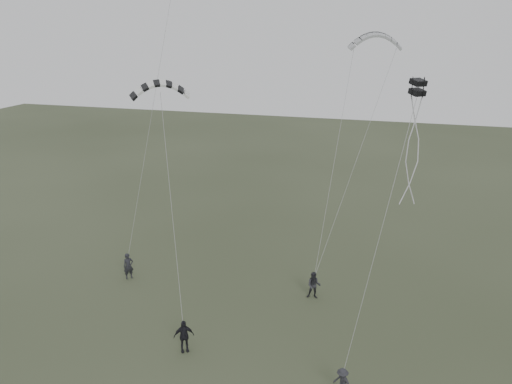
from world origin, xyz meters
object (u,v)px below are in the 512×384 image
(flyer_right, at_px, (314,285))
(flyer_far, at_px, (342,383))
(kite_box, at_px, (418,87))
(flyer_center, at_px, (184,336))
(kite_striped, at_px, (160,83))
(kite_pale_large, at_px, (376,35))
(flyer_left, at_px, (128,266))

(flyer_right, distance_m, flyer_far, 8.78)
(flyer_far, relative_size, kite_box, 2.15)
(flyer_center, distance_m, kite_striped, 14.05)
(flyer_far, height_order, kite_striped, kite_striped)
(kite_pale_large, bearing_deg, flyer_right, -116.50)
(flyer_right, bearing_deg, kite_striped, -175.88)
(flyer_left, relative_size, kite_striped, 0.54)
(kite_box, bearing_deg, kite_pale_large, 62.57)
(flyer_center, bearing_deg, kite_striped, 89.75)
(flyer_right, distance_m, kite_striped, 15.40)
(flyer_left, relative_size, flyer_center, 1.00)
(flyer_left, relative_size, flyer_far, 1.23)
(flyer_right, xyz_separation_m, kite_striped, (-9.08, -1.40, 12.36))
(flyer_center, distance_m, flyer_far, 8.48)
(flyer_right, distance_m, kite_pale_large, 17.31)
(flyer_left, xyz_separation_m, kite_pale_large, (14.77, 9.45, 14.82))
(flyer_left, relative_size, kite_box, 2.65)
(flyer_far, xyz_separation_m, kite_box, (2.16, 4.60, 12.99))
(flyer_center, bearing_deg, flyer_far, -38.32)
(flyer_far, relative_size, kite_striped, 0.44)
(flyer_left, bearing_deg, flyer_center, -86.93)
(flyer_left, relative_size, flyer_right, 1.03)
(flyer_far, relative_size, kite_pale_large, 0.41)
(kite_pale_large, bearing_deg, flyer_left, -159.11)
(flyer_center, xyz_separation_m, flyer_far, (8.40, -1.14, -0.17))
(kite_striped, distance_m, kite_box, 14.15)
(flyer_far, bearing_deg, flyer_center, -155.00)
(kite_pale_large, xyz_separation_m, kite_box, (2.60, -12.33, -2.00))
(kite_box, bearing_deg, kite_striped, 131.11)
(flyer_center, height_order, kite_striped, kite_striped)
(flyer_right, relative_size, kite_striped, 0.53)
(flyer_center, bearing_deg, flyer_right, 21.14)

